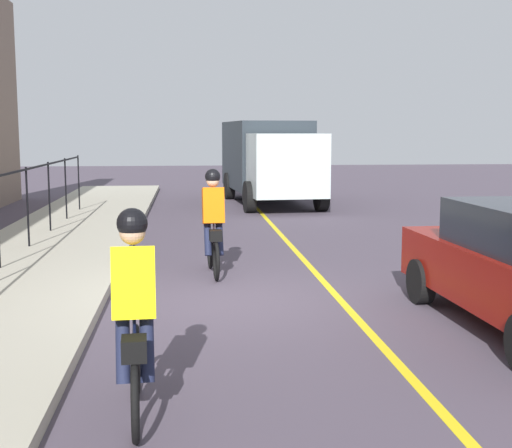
# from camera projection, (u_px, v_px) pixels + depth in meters

# --- Properties ---
(ground_plane) EXTENTS (80.00, 80.00, 0.00)m
(ground_plane) POSITION_uv_depth(u_px,v_px,m) (231.00, 301.00, 10.14)
(ground_plane) COLOR #49404D
(lane_line_centre) EXTENTS (36.00, 0.12, 0.01)m
(lane_line_centre) POSITION_uv_depth(u_px,v_px,m) (339.00, 298.00, 10.29)
(lane_line_centre) COLOR yellow
(lane_line_centre) RESTS_ON ground
(cyclist_lead) EXTENTS (1.71, 0.38, 1.83)m
(cyclist_lead) POSITION_uv_depth(u_px,v_px,m) (213.00, 223.00, 11.83)
(cyclist_lead) COLOR black
(cyclist_lead) RESTS_ON ground
(cyclist_follow) EXTENTS (1.71, 0.38, 1.83)m
(cyclist_follow) POSITION_uv_depth(u_px,v_px,m) (134.00, 316.00, 5.87)
(cyclist_follow) COLOR black
(cyclist_follow) RESTS_ON ground
(box_truck_background) EXTENTS (6.88, 2.96, 2.78)m
(box_truck_background) POSITION_uv_depth(u_px,v_px,m) (270.00, 158.00, 23.51)
(box_truck_background) COLOR #242B32
(box_truck_background) RESTS_ON ground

